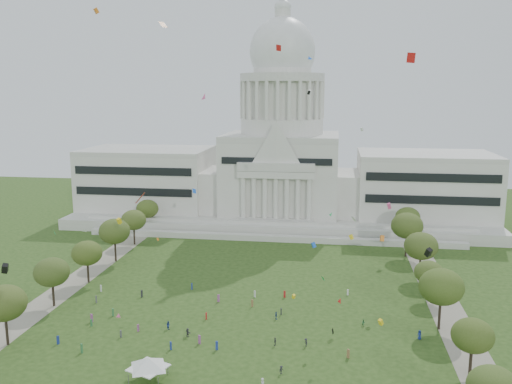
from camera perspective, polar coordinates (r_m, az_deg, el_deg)
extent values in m
plane|color=#264315|center=(111.66, -3.51, -16.54)|extent=(400.00, 400.00, 0.00)
cube|color=beige|center=(218.72, 2.67, -2.33)|extent=(160.00, 60.00, 4.00)
cube|color=beige|center=(187.15, 1.66, -4.87)|extent=(130.00, 3.00, 2.00)
cube|color=beige|center=(194.44, 1.94, -3.82)|extent=(140.00, 3.00, 5.00)
cube|color=beige|center=(227.24, -11.26, 1.31)|extent=(50.00, 34.00, 22.00)
cube|color=beige|center=(216.88, 17.29, 0.59)|extent=(50.00, 34.00, 22.00)
cube|color=beige|center=(218.07, -4.46, 0.29)|extent=(12.00, 26.00, 16.00)
cube|color=beige|center=(212.83, 9.87, -0.09)|extent=(12.00, 26.00, 16.00)
cube|color=beige|center=(214.73, 2.68, 1.78)|extent=(44.00, 38.00, 28.00)
cube|color=beige|center=(194.58, 2.10, 1.82)|extent=(28.00, 3.00, 2.40)
cube|color=black|center=(211.03, -12.84, 1.09)|extent=(46.00, 0.40, 11.00)
cube|color=black|center=(199.82, 18.06, 0.31)|extent=(46.00, 0.40, 11.00)
cylinder|color=beige|center=(212.62, 2.73, 6.95)|extent=(32.00, 32.00, 6.00)
cylinder|color=beige|center=(212.22, 2.75, 9.65)|extent=(28.00, 28.00, 14.00)
cylinder|color=beige|center=(212.25, 2.77, 11.94)|extent=(32.40, 32.40, 3.00)
cylinder|color=beige|center=(212.45, 2.79, 13.42)|extent=(22.00, 22.00, 8.00)
ellipsoid|color=silver|center=(212.69, 2.80, 14.50)|extent=(25.00, 25.00, 26.20)
cylinder|color=beige|center=(214.03, 2.83, 18.11)|extent=(6.00, 6.00, 5.00)
ellipsoid|color=silver|center=(214.45, 2.84, 18.90)|extent=(6.40, 6.40, 5.12)
cube|color=gray|center=(153.32, -19.17, -9.39)|extent=(8.00, 160.00, 0.04)
cube|color=gray|center=(139.61, 19.33, -11.40)|extent=(8.00, 160.00, 0.04)
cylinder|color=black|center=(124.10, -24.75, -13.19)|extent=(0.56, 0.56, 5.75)
ellipsoid|color=#3D4C1B|center=(121.88, -24.97, -10.55)|extent=(8.86, 8.86, 7.25)
cylinder|color=black|center=(109.95, 21.65, -16.33)|extent=(0.56, 0.56, 4.92)
ellipsoid|color=#344A14|center=(107.75, 21.84, -13.85)|extent=(7.58, 7.58, 6.20)
cylinder|color=black|center=(140.61, -20.55, -10.13)|extent=(0.56, 0.56, 5.47)
ellipsoid|color=#334619|center=(138.73, -20.71, -7.89)|extent=(8.42, 8.42, 6.89)
cylinder|color=black|center=(126.32, 18.75, -12.22)|extent=(0.56, 0.56, 6.20)
ellipsoid|color=#344E16|center=(123.98, 18.93, -9.41)|extent=(9.55, 9.55, 7.82)
cylinder|color=black|center=(154.06, -17.25, -8.15)|extent=(0.56, 0.56, 5.27)
ellipsoid|color=#3B4F17|center=(152.40, -17.37, -6.15)|extent=(8.12, 8.12, 6.65)
cylinder|color=black|center=(142.28, 17.61, -9.90)|extent=(0.56, 0.56, 4.56)
ellipsoid|color=#384B1B|center=(140.71, 17.72, -8.05)|extent=(7.01, 7.01, 5.74)
cylinder|color=black|center=(169.97, -14.58, -6.11)|extent=(0.56, 0.56, 6.03)
ellipsoid|color=#364919|center=(168.28, -14.68, -4.02)|extent=(9.29, 9.29, 7.60)
cylinder|color=black|center=(156.62, 16.86, -7.68)|extent=(0.56, 0.56, 5.97)
ellipsoid|color=#36461A|center=(154.81, 16.99, -5.46)|extent=(9.19, 9.19, 7.52)
cylinder|color=black|center=(187.02, -12.69, -4.60)|extent=(0.56, 0.56, 5.41)
ellipsoid|color=#3E4E1D|center=(185.62, -12.76, -2.89)|extent=(8.33, 8.33, 6.81)
cylinder|color=black|center=(175.47, 15.51, -5.57)|extent=(0.56, 0.56, 6.37)
ellipsoid|color=#354618|center=(173.76, 15.62, -3.43)|extent=(9.82, 9.82, 8.03)
cylinder|color=black|center=(204.03, -11.31, -3.28)|extent=(0.56, 0.56, 5.32)
ellipsoid|color=#354914|center=(202.77, -11.37, -1.74)|extent=(8.19, 8.19, 6.70)
cylinder|color=black|center=(193.07, 15.59, -4.24)|extent=(0.56, 0.56, 5.47)
ellipsoid|color=#364D18|center=(191.71, 15.68, -2.57)|extent=(8.42, 8.42, 6.89)
cylinder|color=#4C4C4C|center=(102.16, -13.28, -18.81)|extent=(0.12, 0.12, 2.41)
cylinder|color=#4C4C4C|center=(100.46, -10.25, -19.23)|extent=(0.12, 0.12, 2.41)
cylinder|color=#4C4C4C|center=(106.55, -12.17, -17.45)|extent=(0.12, 0.12, 2.41)
cylinder|color=#4C4C4C|center=(104.92, -9.27, -17.81)|extent=(0.12, 0.12, 2.41)
cube|color=white|center=(102.86, -11.27, -17.68)|extent=(7.53, 7.53, 0.19)
pyramid|color=white|center=(102.37, -11.29, -17.16)|extent=(10.54, 10.54, 1.93)
imported|color=navy|center=(121.18, 16.84, -14.19)|extent=(1.11, 1.16, 2.00)
imported|color=#33723F|center=(124.41, 11.25, -13.36)|extent=(0.88, 0.69, 1.58)
imported|color=#26262B|center=(113.97, 5.27, -15.49)|extent=(1.01, 1.25, 1.72)
imported|color=#4C4C51|center=(113.94, 2.02, -15.44)|extent=(0.76, 1.12, 1.75)
imported|color=#4C4C51|center=(118.31, -7.20, -14.46)|extent=(1.81, 1.64, 1.90)
imported|color=silver|center=(99.55, 0.69, -19.49)|extent=(0.71, 1.01, 1.95)
imported|color=olive|center=(107.82, -12.12, -17.35)|extent=(0.69, 0.62, 1.57)
imported|color=navy|center=(122.30, -9.22, -13.66)|extent=(1.05, 0.93, 1.84)
imported|color=#26262B|center=(104.05, 2.68, -18.20)|extent=(1.08, 1.10, 1.58)
imported|color=navy|center=(125.61, 2.13, -12.87)|extent=(0.67, 1.08, 1.75)
cube|color=navy|center=(121.36, -20.12, -14.42)|extent=(0.50, 0.55, 1.76)
cube|color=#994C8C|center=(115.12, -5.97, -15.19)|extent=(0.57, 0.54, 1.84)
cube|color=silver|center=(141.08, 9.63, -10.37)|extent=(0.41, 0.27, 1.52)
cube|color=#33723F|center=(127.40, -16.94, -13.03)|extent=(0.30, 0.45, 1.63)
cube|color=#26262B|center=(140.72, -11.93, -10.44)|extent=(0.32, 0.50, 1.86)
cube|color=#33723F|center=(116.21, -17.87, -15.39)|extent=(0.56, 0.59, 1.90)
cube|color=navy|center=(143.84, -6.77, -9.83)|extent=(0.33, 0.48, 1.71)
cube|color=silver|center=(147.08, -16.01, -9.72)|extent=(0.53, 0.52, 1.72)
cube|color=navy|center=(113.55, -8.96, -15.70)|extent=(0.48, 0.52, 1.67)
cube|color=#B21E1E|center=(137.88, 3.03, -10.69)|extent=(0.52, 0.52, 1.72)
cube|color=#26262B|center=(128.02, 2.66, -12.45)|extent=(0.27, 0.43, 1.58)
cube|color=olive|center=(110.66, 9.68, -16.42)|extent=(0.55, 0.54, 1.78)
cube|color=#994C8C|center=(135.27, -3.97, -11.10)|extent=(0.58, 0.56, 1.89)
cube|color=#4C4C51|center=(120.61, -14.04, -14.29)|extent=(0.47, 0.48, 1.56)
cube|color=navy|center=(112.44, -4.15, -15.82)|extent=(0.53, 0.38, 1.83)
cube|color=#994C8C|center=(122.48, -12.30, -13.80)|extent=(0.36, 0.47, 1.58)
cube|color=olive|center=(132.23, -0.39, -11.61)|extent=(0.45, 0.55, 1.80)
cube|color=silver|center=(137.87, -0.13, -10.69)|extent=(0.49, 0.52, 1.67)
cube|color=#B21E1E|center=(125.96, -5.26, -12.87)|extent=(0.30, 0.45, 1.63)
cube|color=#994C8C|center=(129.44, -16.91, -12.58)|extent=(0.58, 0.48, 1.89)
cube|color=#33723F|center=(131.34, -14.82, -12.15)|extent=(0.53, 0.55, 1.79)
cube|color=#4C4C51|center=(139.97, -16.47, -10.79)|extent=(0.44, 0.54, 1.76)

